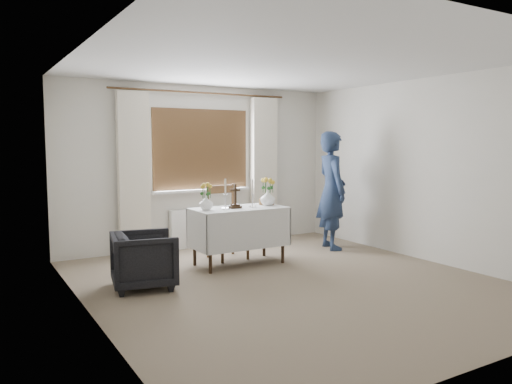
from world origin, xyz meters
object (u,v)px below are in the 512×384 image
armchair (144,260)px  wooden_cross (235,196)px  flower_vase_left (206,203)px  altar_table (239,236)px  wooden_chair (228,222)px  flower_vase_right (268,198)px  person (332,190)px

armchair → wooden_cross: wooden_cross is taller
flower_vase_left → altar_table: bearing=-2.1°
wooden_chair → armchair: wooden_chair is taller
armchair → wooden_cross: 1.55m
flower_vase_right → armchair: bearing=-167.3°
wooden_cross → flower_vase_right: bearing=4.1°
wooden_cross → flower_vase_left: size_ratio=1.76×
armchair → flower_vase_right: 2.02m
wooden_chair → altar_table: bearing=-96.5°
altar_table → flower_vase_right: bearing=1.5°
altar_table → person: (1.70, 0.16, 0.52)m
wooden_cross → flower_vase_left: bearing=175.9°
altar_table → wooden_cross: (-0.07, -0.02, 0.54)m
armchair → person: 3.25m
wooden_chair → flower_vase_left: bearing=-147.0°
wooden_cross → flower_vase_left: wooden_cross is taller
armchair → wooden_chair: bearing=-50.8°
person → flower_vase_left: size_ratio=9.89×
flower_vase_left → flower_vase_right: 0.93m
wooden_chair → flower_vase_left: wooden_chair is taller
person → wooden_cross: size_ratio=5.62×
altar_table → wooden_chair: size_ratio=1.21×
altar_table → flower_vase_right: size_ratio=5.90×
flower_vase_right → wooden_cross: bearing=-176.7°
wooden_chair → flower_vase_left: size_ratio=5.68×
wooden_cross → flower_vase_right: 0.53m
armchair → person: size_ratio=0.39×
armchair → flower_vase_left: size_ratio=3.83×
person → flower_vase_left: 2.18m
person → flower_vase_right: person is taller
altar_table → wooden_chair: wooden_chair is taller
altar_table → wooden_chair: 0.40m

